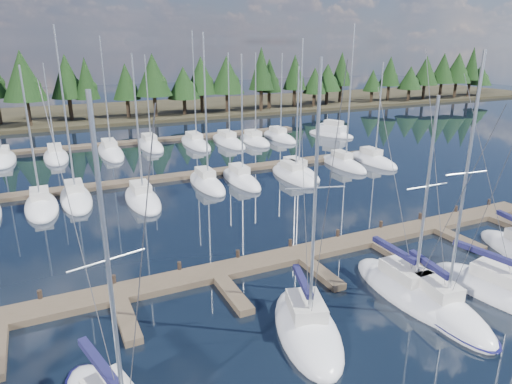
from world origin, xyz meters
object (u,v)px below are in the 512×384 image
front_sailboat_4 (440,307)px  motor_yacht_right (331,133)px  front_sailboat_5 (504,293)px  main_dock (302,258)px  front_sailboat_2 (307,328)px  front_sailboat_3 (408,291)px

front_sailboat_4 → motor_yacht_right: (22.61, 43.69, 0.15)m
front_sailboat_5 → main_dock: bearing=132.2°
main_dock → front_sailboat_4: 9.22m
main_dock → motor_yacht_right: size_ratio=5.30×
main_dock → front_sailboat_2: (-3.89, -6.97, 0.09)m
main_dock → front_sailboat_5: front_sailboat_5 is taller
main_dock → front_sailboat_3: bearing=-62.4°
front_sailboat_3 → front_sailboat_5: 5.45m
main_dock → front_sailboat_4: (3.67, -8.46, 0.09)m
front_sailboat_4 → front_sailboat_5: (4.46, -0.50, -0.02)m
front_sailboat_3 → motor_yacht_right: (22.94, 41.60, 0.17)m
front_sailboat_2 → front_sailboat_3: front_sailboat_2 is taller
main_dock → front_sailboat_3: (3.33, -6.36, 0.07)m
front_sailboat_3 → motor_yacht_right: 47.50m
front_sailboat_2 → front_sailboat_5: front_sailboat_2 is taller
front_sailboat_2 → front_sailboat_3: (7.22, 0.61, -0.02)m
front_sailboat_4 → front_sailboat_5: 4.48m
front_sailboat_3 → front_sailboat_2: bearing=-175.2°
front_sailboat_4 → front_sailboat_5: front_sailboat_4 is taller
motor_yacht_right → front_sailboat_4: bearing=-117.4°
front_sailboat_2 → front_sailboat_5: 12.17m
front_sailboat_3 → front_sailboat_5: bearing=-28.5°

